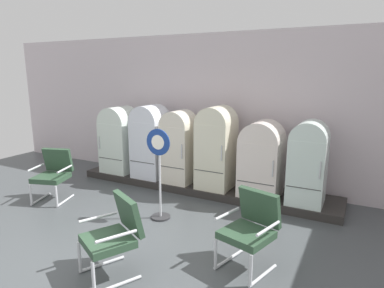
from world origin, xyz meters
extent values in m
cube|color=#454A4C|center=(0.00, 0.00, -0.03)|extent=(12.00, 10.00, 0.05)
cube|color=silver|center=(0.00, 3.66, 1.58)|extent=(11.76, 0.12, 3.15)
cube|color=#47443F|center=(0.00, 3.66, 2.80)|extent=(11.76, 0.07, 0.06)
cube|color=#2D2927|center=(0.00, 3.02, 0.07)|extent=(5.42, 0.95, 0.15)
cube|color=silver|center=(-2.01, 2.92, 0.71)|extent=(0.70, 0.67, 1.12)
cylinder|color=silver|center=(-2.01, 2.92, 1.27)|extent=(0.70, 0.65, 0.70)
cube|color=#383838|center=(-2.01, 2.59, 0.50)|extent=(0.65, 0.01, 0.01)
cylinder|color=silver|center=(-2.30, 2.57, 0.84)|extent=(0.02, 0.02, 0.28)
cube|color=white|center=(-1.16, 2.91, 0.75)|extent=(0.66, 0.64, 1.22)
cylinder|color=white|center=(-1.16, 2.91, 1.36)|extent=(0.66, 0.63, 0.66)
cube|color=#383838|center=(-1.16, 2.59, 0.53)|extent=(0.61, 0.01, 0.01)
cylinder|color=silver|center=(-0.89, 2.57, 0.90)|extent=(0.02, 0.02, 0.28)
cube|color=silver|center=(-0.45, 2.88, 0.73)|extent=(0.60, 0.59, 1.18)
cylinder|color=silver|center=(-0.45, 2.88, 1.32)|extent=(0.60, 0.58, 0.60)
cube|color=#383838|center=(-0.45, 2.59, 0.52)|extent=(0.55, 0.01, 0.01)
cylinder|color=silver|center=(-0.21, 2.57, 0.87)|extent=(0.02, 0.02, 0.28)
cube|color=beige|center=(0.36, 2.93, 0.78)|extent=(0.64, 0.68, 1.28)
cylinder|color=beige|center=(0.36, 2.93, 1.42)|extent=(0.64, 0.67, 0.64)
cube|color=#383838|center=(0.36, 2.59, 0.55)|extent=(0.59, 0.01, 0.01)
cylinder|color=silver|center=(0.62, 2.57, 0.94)|extent=(0.02, 0.02, 0.28)
cube|color=silver|center=(1.26, 2.93, 0.65)|extent=(0.72, 0.68, 1.01)
cylinder|color=silver|center=(1.26, 2.93, 1.16)|extent=(0.72, 0.67, 0.72)
cube|color=#383838|center=(1.26, 2.59, 0.47)|extent=(0.66, 0.01, 0.01)
cylinder|color=silver|center=(1.56, 2.57, 0.77)|extent=(0.02, 0.02, 0.28)
cube|color=silver|center=(2.06, 2.90, 0.71)|extent=(0.60, 0.62, 1.14)
cylinder|color=silver|center=(2.06, 2.90, 1.28)|extent=(0.60, 0.61, 0.60)
cube|color=#383838|center=(2.06, 2.59, 0.51)|extent=(0.55, 0.01, 0.01)
cylinder|color=silver|center=(2.30, 2.57, 0.85)|extent=(0.02, 0.02, 0.28)
cylinder|color=silver|center=(-2.44, 1.09, 0.02)|extent=(0.21, 0.56, 0.04)
cylinder|color=silver|center=(-2.36, 0.84, 0.21)|extent=(0.05, 0.05, 0.39)
cylinder|color=silver|center=(-1.96, 1.25, 0.02)|extent=(0.21, 0.56, 0.04)
cylinder|color=silver|center=(-1.88, 0.99, 0.21)|extent=(0.05, 0.05, 0.39)
cube|color=#2E4A33|center=(-2.20, 1.17, 0.45)|extent=(0.68, 0.66, 0.09)
cube|color=#2E4A33|center=(-2.28, 1.43, 0.73)|extent=(0.57, 0.32, 0.46)
cylinder|color=silver|center=(-2.48, 1.08, 0.64)|extent=(0.18, 0.46, 0.04)
cylinder|color=silver|center=(-1.92, 1.26, 0.64)|extent=(0.18, 0.46, 0.04)
cylinder|color=silver|center=(1.47, 0.81, 0.02)|extent=(0.20, 0.56, 0.04)
cylinder|color=silver|center=(1.40, 0.55, 0.21)|extent=(0.05, 0.05, 0.39)
cylinder|color=silver|center=(1.96, 0.67, 0.02)|extent=(0.20, 0.56, 0.04)
cylinder|color=silver|center=(1.89, 0.41, 0.21)|extent=(0.05, 0.05, 0.39)
cube|color=#2E4A33|center=(1.72, 0.74, 0.45)|extent=(0.67, 0.65, 0.09)
cube|color=#2E4A33|center=(1.79, 1.00, 0.73)|extent=(0.57, 0.31, 0.46)
cylinder|color=silver|center=(1.44, 0.82, 0.64)|extent=(0.16, 0.46, 0.04)
cylinder|color=silver|center=(2.00, 0.66, 0.64)|extent=(0.16, 0.46, 0.04)
cylinder|color=silver|center=(0.11, -0.03, 0.02)|extent=(0.30, 0.53, 0.04)
cylinder|color=silver|center=(-0.02, -0.27, 0.21)|extent=(0.05, 0.05, 0.39)
cylinder|color=silver|center=(0.56, -0.27, 0.02)|extent=(0.30, 0.53, 0.04)
cylinder|color=silver|center=(0.43, -0.51, 0.21)|extent=(0.05, 0.05, 0.39)
cube|color=#2E4A33|center=(0.33, -0.15, 0.45)|extent=(0.73, 0.72, 0.09)
cube|color=#2E4A33|center=(0.46, 0.09, 0.73)|extent=(0.56, 0.40, 0.46)
cylinder|color=silver|center=(0.08, -0.02, 0.64)|extent=(0.25, 0.43, 0.04)
cylinder|color=silver|center=(0.59, -0.29, 0.64)|extent=(0.25, 0.43, 0.04)
cylinder|color=#2D2D30|center=(0.00, 1.48, 0.01)|extent=(0.32, 0.32, 0.03)
cylinder|color=silver|center=(0.00, 1.48, 0.66)|extent=(0.04, 0.04, 1.26)
cylinder|color=navy|center=(0.00, 1.45, 1.29)|extent=(0.42, 0.02, 0.42)
cylinder|color=white|center=(0.00, 1.44, 1.29)|extent=(0.23, 0.00, 0.23)
camera|label=1|loc=(2.84, -2.83, 2.38)|focal=31.15mm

